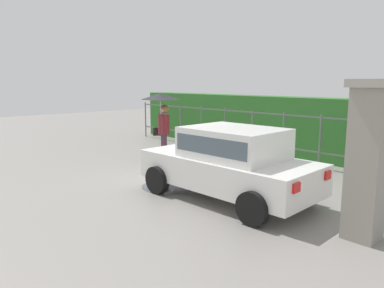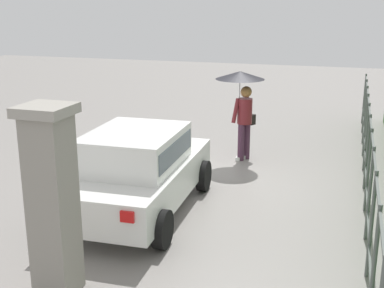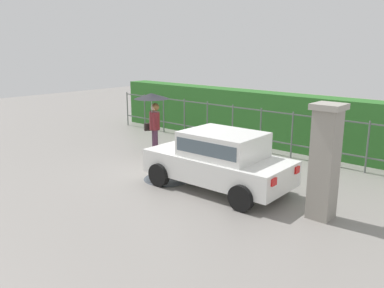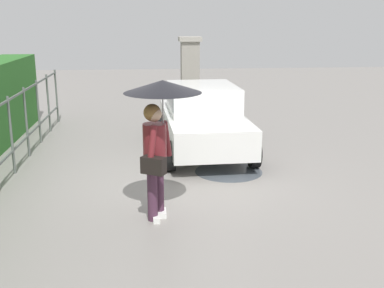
% 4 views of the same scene
% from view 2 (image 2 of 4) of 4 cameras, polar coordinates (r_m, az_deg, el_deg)
% --- Properties ---
extents(ground_plane, '(40.00, 40.00, 0.00)m').
position_cam_2_polar(ground_plane, '(10.77, 1.73, -3.69)').
color(ground_plane, gray).
extents(car, '(3.79, 1.97, 1.48)m').
position_cam_2_polar(car, '(8.83, -6.08, -2.68)').
color(car, white).
rests_on(car, ground).
extents(pedestrian, '(1.11, 1.11, 2.06)m').
position_cam_2_polar(pedestrian, '(11.65, 5.61, 5.69)').
color(pedestrian, '#47283D').
rests_on(pedestrian, ground).
extents(gate_pillar, '(0.60, 0.60, 2.42)m').
position_cam_2_polar(gate_pillar, '(6.45, -15.31, -6.09)').
color(gate_pillar, gray).
rests_on(gate_pillar, ground).
extents(fence_section, '(11.75, 0.05, 1.50)m').
position_cam_2_polar(fence_section, '(10.44, 19.01, -0.45)').
color(fence_section, '#59605B').
rests_on(fence_section, ground).
extents(puddle_near, '(1.31, 1.31, 0.00)m').
position_cam_2_polar(puddle_near, '(10.53, -4.35, -4.18)').
color(puddle_near, '#4C545B').
rests_on(puddle_near, ground).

